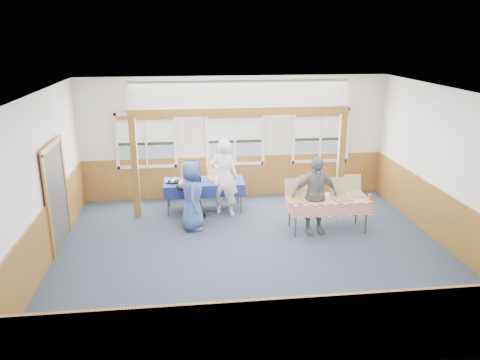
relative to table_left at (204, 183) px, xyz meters
name	(u,v)px	position (x,y,z in m)	size (l,w,h in m)	color
floor	(254,252)	(0.88, -2.51, -0.70)	(8.00, 8.00, 0.00)	#252B3C
ceiling	(255,93)	(0.88, -2.51, 2.50)	(8.00, 8.00, 0.00)	white
wall_back	(235,138)	(0.88, 0.99, 0.90)	(8.00, 8.00, 0.00)	silver
wall_front	(298,262)	(0.88, -6.01, 0.90)	(8.00, 8.00, 0.00)	silver
wall_left	(38,185)	(-3.12, -2.51, 0.90)	(8.00, 8.00, 0.00)	silver
wall_right	(451,170)	(4.88, -2.51, 0.90)	(8.00, 8.00, 0.00)	silver
wainscot_back	(235,176)	(0.88, 0.97, -0.15)	(7.98, 0.05, 1.10)	brown
wainscot_front	(294,335)	(0.88, -5.98, -0.15)	(7.98, 0.05, 1.10)	brown
wainscot_left	(46,237)	(-3.10, -2.51, -0.15)	(0.05, 6.98, 1.10)	brown
wainscot_right	(443,218)	(4.85, -2.51, -0.15)	(0.05, 6.98, 1.10)	brown
cased_opening	(56,196)	(-3.08, -1.61, 0.35)	(0.06, 1.30, 2.10)	#373737
window_left	(146,137)	(-1.42, 0.95, 0.98)	(1.56, 0.10, 1.46)	white
window_mid	(235,135)	(0.88, 0.95, 0.98)	(1.56, 0.10, 1.46)	white
window_right	(321,133)	(3.18, 0.95, 0.98)	(1.56, 0.10, 1.46)	white
post_left	(135,168)	(-1.62, -0.21, 0.50)	(0.15, 0.15, 2.40)	brown
post_right	(341,161)	(3.38, -0.21, 0.50)	(0.15, 0.15, 2.40)	brown
cross_beam	(240,111)	(0.88, -0.21, 1.79)	(5.15, 0.18, 0.18)	brown
table_left	(204,183)	(0.00, 0.00, 0.00)	(2.05, 1.13, 0.76)	#373737
table_right	(328,201)	(2.67, -1.57, -0.01)	(1.91, 1.35, 0.76)	#373737
pizza_box_a	(188,180)	(-0.39, -0.11, 0.12)	(0.46, 0.53, 0.42)	tan
pizza_box_b	(217,176)	(0.34, 0.16, 0.12)	(0.50, 0.58, 0.46)	tan
pizza_box_c	(296,198)	(1.92, -1.66, 0.12)	(0.43, 0.52, 0.44)	tan
pizza_box_d	(311,193)	(2.32, -1.37, 0.12)	(0.40, 0.48, 0.42)	tan
pizza_box_e	(340,196)	(2.92, -1.64, 0.12)	(0.43, 0.51, 0.42)	tan
pizza_box_f	(355,192)	(3.32, -1.42, 0.12)	(0.40, 0.48, 0.41)	tan
veggie_tray	(173,181)	(-0.75, 0.00, 0.09)	(0.37, 0.37, 0.09)	black
drink_glass	(370,197)	(3.52, -1.82, 0.13)	(0.07, 0.07, 0.15)	#A4691B
woman_white	(224,178)	(0.48, -0.35, 0.23)	(0.68, 0.45, 1.88)	white
woman_black	(191,190)	(-0.34, -0.51, 0.02)	(0.70, 0.55, 1.44)	black
man_blue	(192,195)	(-0.31, -1.15, 0.09)	(0.78, 0.51, 1.59)	#3C5297
person_grey	(315,195)	(2.34, -1.65, 0.17)	(1.02, 0.42, 1.74)	slate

